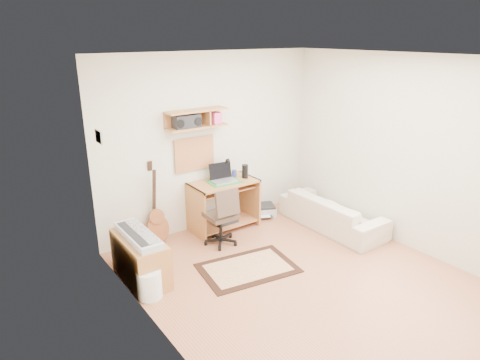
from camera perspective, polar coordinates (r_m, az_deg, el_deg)
floor at (r=5.37m, az=8.03°, el=-12.92°), size 3.60×4.00×0.01m
ceiling at (r=4.57m, az=9.59°, el=16.06°), size 3.60×4.00×0.01m
back_wall at (r=6.34m, az=-3.92°, el=5.13°), size 3.60×0.01×2.60m
left_wall at (r=3.85m, az=-11.08°, el=-4.63°), size 0.01×4.00×2.60m
right_wall at (r=6.17m, az=20.95°, el=3.49°), size 0.01×4.00×2.60m
wall_shelf at (r=6.00m, az=-5.81°, el=8.18°), size 0.90×0.25×0.26m
cork_board at (r=6.21m, az=-6.13°, el=3.51°), size 0.64×0.03×0.49m
wall_photo at (r=5.08m, az=-18.40°, el=5.53°), size 0.02×0.20×0.15m
desk at (r=6.42m, az=-2.20°, el=-3.36°), size 1.00×0.55×0.75m
laptop at (r=6.23m, az=-2.17°, el=0.91°), size 0.39×0.39×0.27m
speaker at (r=6.41m, az=0.67°, el=1.17°), size 0.09×0.09×0.21m
desk_lamp at (r=6.45m, az=-1.53°, el=1.73°), size 0.10×0.10×0.30m
pencil_cup at (r=6.49m, az=-0.77°, el=0.91°), size 0.07×0.07×0.10m
boombox at (r=5.92m, az=-7.19°, el=7.78°), size 0.37×0.17×0.19m
rug at (r=5.51m, az=1.06°, el=-11.70°), size 1.29×0.96×0.02m
task_chair at (r=5.93m, az=-2.63°, el=-4.76°), size 0.45×0.45×0.86m
cabinet at (r=5.30m, az=-13.24°, el=-10.26°), size 0.40×0.90×0.55m
music_keyboard at (r=5.15m, az=-13.50°, el=-7.22°), size 0.27×0.86×0.08m
guitar at (r=6.00m, az=-11.18°, el=-3.13°), size 0.33×0.21×1.19m
waste_basket at (r=5.01m, az=-12.06°, el=-13.48°), size 0.33×0.33×0.33m
printer at (r=7.00m, az=2.92°, el=-3.99°), size 0.52×0.47×0.16m
sofa at (r=6.60m, az=12.29°, el=-3.58°), size 0.50×1.70×0.66m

